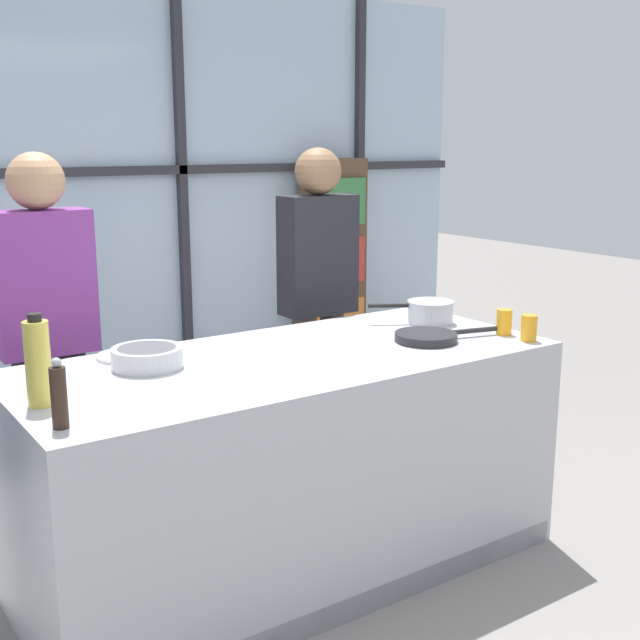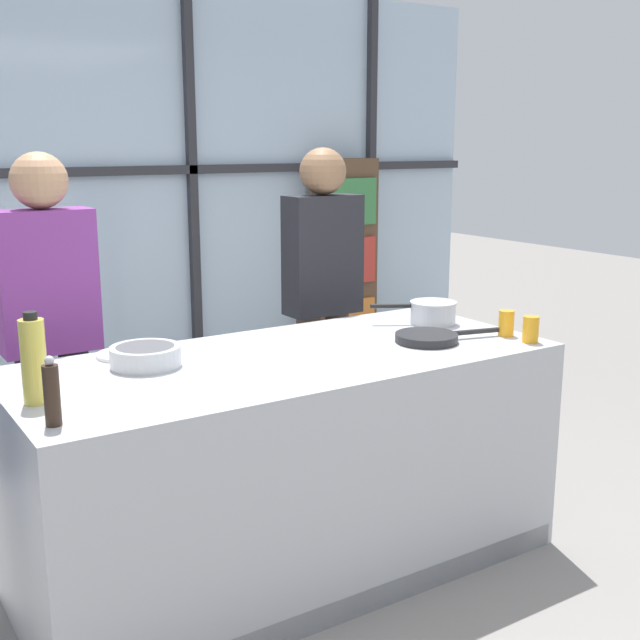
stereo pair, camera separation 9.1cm
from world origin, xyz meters
TOP-DOWN VIEW (x-y plane):
  - ground_plane at (0.00, 0.00)m, footprint 18.00×18.00m
  - back_window_wall at (0.00, 2.64)m, footprint 6.40×0.10m
  - bookshelf at (1.96, 2.45)m, footprint 0.53×0.19m
  - demo_island at (0.00, -0.00)m, footprint 2.14×0.93m
  - spectator_far_left at (-0.70, 0.82)m, footprint 0.41×0.24m
  - spectator_center_left at (0.70, 0.82)m, footprint 0.40×0.24m
  - frying_pan at (0.62, -0.13)m, footprint 0.47×0.26m
  - saucepan at (0.85, 0.13)m, footprint 0.36×0.26m
  - white_plate at (-0.54, 0.34)m, footprint 0.23×0.23m
  - mixing_bowl at (-0.52, 0.16)m, footprint 0.27×0.27m
  - oil_bottle at (-0.97, -0.06)m, footprint 0.08×0.08m
  - pepper_grinder at (-0.98, -0.30)m, footprint 0.05×0.05m
  - juice_glass_near at (0.97, -0.36)m, footprint 0.07×0.07m
  - juice_glass_far at (0.97, -0.22)m, footprint 0.07×0.07m

SIDE VIEW (x-z plane):
  - ground_plane at x=0.00m, z-range 0.00..0.00m
  - demo_island at x=0.00m, z-range 0.00..0.91m
  - bookshelf at x=1.96m, z-range 0.00..1.61m
  - white_plate at x=-0.54m, z-range 0.91..0.92m
  - frying_pan at x=0.62m, z-range 0.91..0.95m
  - mixing_bowl at x=-0.52m, z-range 0.91..0.99m
  - juice_glass_near at x=0.97m, z-range 0.91..1.02m
  - juice_glass_far at x=0.97m, z-range 0.91..1.02m
  - saucepan at x=0.85m, z-range 0.91..1.02m
  - spectator_far_left at x=-0.70m, z-range 0.13..1.82m
  - spectator_center_left at x=0.70m, z-range 0.14..1.84m
  - pepper_grinder at x=-0.98m, z-range 0.90..1.11m
  - oil_bottle at x=-0.97m, z-range 0.90..1.20m
  - back_window_wall at x=0.00m, z-range 0.00..2.80m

